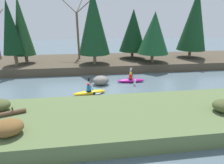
% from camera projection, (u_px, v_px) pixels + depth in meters
% --- Properties ---
extents(ground_plane, '(90.00, 90.00, 0.00)m').
position_uv_depth(ground_plane, '(97.00, 90.00, 15.39)').
color(ground_plane, slate).
extents(riverbank_near, '(44.00, 5.09, 0.89)m').
position_uv_depth(riverbank_near, '(101.00, 120.00, 9.85)').
color(riverbank_near, '#5B7042').
rests_on(riverbank_near, ground).
extents(riverbank_far, '(44.00, 8.38, 0.93)m').
position_uv_depth(riverbank_far, '(93.00, 63.00, 23.30)').
color(riverbank_far, '#4C4233').
rests_on(riverbank_far, ground).
extents(conifer_tree_far_left, '(2.27, 2.27, 6.98)m').
position_uv_depth(conifer_tree_far_left, '(10.00, 28.00, 18.64)').
color(conifer_tree_far_left, '#7A664C').
rests_on(conifer_tree_far_left, riverbank_far).
extents(conifer_tree_left, '(2.30, 2.30, 7.45)m').
position_uv_depth(conifer_tree_left, '(21.00, 26.00, 19.61)').
color(conifer_tree_left, brown).
rests_on(conifer_tree_left, riverbank_far).
extents(conifer_tree_mid_left, '(3.55, 3.55, 8.04)m').
position_uv_depth(conifer_tree_mid_left, '(94.00, 23.00, 19.09)').
color(conifer_tree_mid_left, '#7A664C').
rests_on(conifer_tree_mid_left, riverbank_far).
extents(conifer_tree_centre, '(3.52, 3.52, 6.23)m').
position_uv_depth(conifer_tree_centre, '(133.00, 31.00, 22.52)').
color(conifer_tree_centre, brown).
rests_on(conifer_tree_centre, riverbank_far).
extents(conifer_tree_mid_right, '(3.68, 3.68, 5.84)m').
position_uv_depth(conifer_tree_mid_right, '(154.00, 33.00, 20.38)').
color(conifer_tree_mid_right, '#7A664C').
rests_on(conifer_tree_mid_right, riverbank_far).
extents(conifer_tree_right, '(3.67, 3.67, 8.68)m').
position_uv_depth(conifer_tree_right, '(195.00, 20.00, 22.59)').
color(conifer_tree_right, '#7A664C').
rests_on(conifer_tree_right, riverbank_far).
extents(bare_tree_mid_upstream, '(4.29, 4.24, 7.85)m').
position_uv_depth(bare_tree_mid_upstream, '(78.00, 30.00, 22.48)').
color(bare_tree_mid_upstream, brown).
rests_on(bare_tree_mid_upstream, riverbank_far).
extents(shrub_clump_third, '(1.33, 1.11, 0.72)m').
position_uv_depth(shrub_clump_third, '(8.00, 128.00, 7.77)').
color(shrub_clump_third, brown).
rests_on(shrub_clump_third, riverbank_near).
extents(shrub_clump_far_end, '(1.31, 1.09, 0.71)m').
position_uv_depth(shrub_clump_far_end, '(224.00, 106.00, 9.77)').
color(shrub_clump_far_end, '#4C562D').
rests_on(shrub_clump_far_end, riverbank_near).
extents(kayaker_lead, '(2.78, 2.06, 1.20)m').
position_uv_depth(kayaker_lead, '(131.00, 80.00, 17.21)').
color(kayaker_lead, '#C61999').
rests_on(kayaker_lead, ground).
extents(kayaker_middle, '(2.79, 2.06, 1.20)m').
position_uv_depth(kayaker_middle, '(91.00, 92.00, 14.36)').
color(kayaker_middle, yellow).
rests_on(kayaker_middle, ground).
extents(boulder_midstream, '(1.54, 1.20, 0.87)m').
position_uv_depth(boulder_midstream, '(101.00, 80.00, 16.45)').
color(boulder_midstream, slate).
rests_on(boulder_midstream, ground).
extents(driftwood_log, '(1.68, 0.77, 0.44)m').
position_uv_depth(driftwood_log, '(9.00, 113.00, 9.45)').
color(driftwood_log, brown).
rests_on(driftwood_log, riverbank_near).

